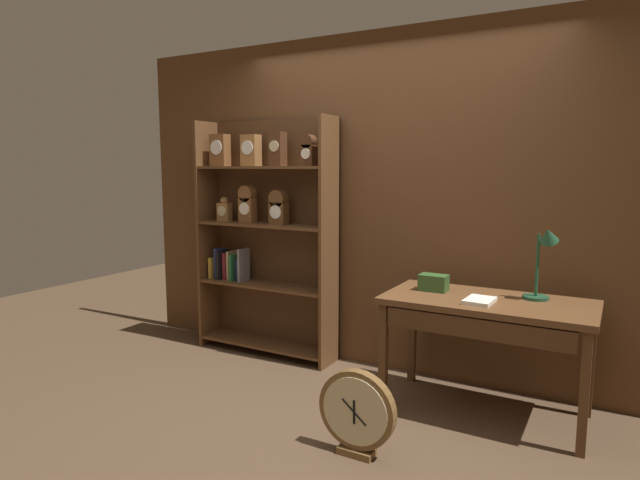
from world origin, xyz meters
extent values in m
plane|color=#4C3826|center=(0.00, 0.00, 0.00)|extent=(10.00, 10.00, 0.00)
cube|color=brown|center=(0.00, 1.32, 1.30)|extent=(4.80, 0.05, 2.60)
cube|color=brown|center=(-1.66, 1.11, 0.99)|extent=(0.02, 0.30, 1.97)
cube|color=brown|center=(-0.43, 1.11, 0.99)|extent=(0.03, 0.30, 1.97)
cube|color=#4B2F1A|center=(-1.05, 1.25, 0.99)|extent=(1.25, 0.01, 1.97)
cube|color=brown|center=(-1.05, 1.11, 0.08)|extent=(1.20, 0.29, 0.02)
cube|color=brown|center=(-1.05, 1.11, 0.59)|extent=(1.20, 0.29, 0.02)
cube|color=brown|center=(-1.05, 1.11, 1.10)|extent=(1.20, 0.29, 0.02)
cube|color=brown|center=(-1.05, 1.11, 1.58)|extent=(1.20, 0.29, 0.02)
cube|color=brown|center=(-1.49, 1.09, 1.72)|extent=(0.16, 0.10, 0.27)
cylinder|color=silver|center=(-1.49, 1.04, 1.74)|extent=(0.12, 0.01, 0.12)
cube|color=olive|center=(-1.46, 1.10, 1.19)|extent=(0.12, 0.07, 0.16)
sphere|color=olive|center=(-1.46, 1.10, 1.29)|extent=(0.07, 0.07, 0.07)
cylinder|color=#C6B78C|center=(-1.46, 1.06, 1.21)|extent=(0.09, 0.01, 0.09)
cube|color=olive|center=(-1.18, 1.12, 1.72)|extent=(0.15, 0.10, 0.26)
cylinder|color=silver|center=(-1.18, 1.07, 1.74)|extent=(0.11, 0.01, 0.11)
cube|color=brown|center=(-1.21, 1.09, 1.22)|extent=(0.14, 0.08, 0.21)
cylinder|color=brown|center=(-1.21, 1.09, 1.36)|extent=(0.14, 0.08, 0.14)
cylinder|color=silver|center=(-1.21, 1.04, 1.24)|extent=(0.10, 0.01, 0.10)
cube|color=#472816|center=(-0.90, 1.10, 1.72)|extent=(0.11, 0.10, 0.27)
cylinder|color=#C6B78C|center=(-0.90, 1.05, 1.75)|extent=(0.09, 0.01, 0.09)
cube|color=brown|center=(-0.90, 1.09, 1.21)|extent=(0.14, 0.09, 0.18)
cylinder|color=brown|center=(-0.90, 1.09, 1.33)|extent=(0.14, 0.09, 0.14)
cylinder|color=white|center=(-0.90, 1.04, 1.22)|extent=(0.11, 0.01, 0.11)
cube|color=#472816|center=(-0.62, 1.11, 1.67)|extent=(0.11, 0.09, 0.16)
cylinder|color=#472816|center=(-0.62, 1.11, 1.78)|extent=(0.11, 0.09, 0.11)
cylinder|color=silver|center=(-0.62, 1.06, 1.68)|extent=(0.08, 0.01, 0.08)
cube|color=#B78C2D|center=(-1.59, 1.11, 0.69)|extent=(0.03, 0.16, 0.18)
cube|color=navy|center=(-1.55, 1.12, 0.73)|extent=(0.04, 0.13, 0.26)
cube|color=black|center=(-1.50, 1.10, 0.73)|extent=(0.03, 0.16, 0.25)
cube|color=maroon|center=(-1.45, 1.12, 0.72)|extent=(0.03, 0.14, 0.23)
cube|color=tan|center=(-1.40, 1.11, 0.73)|extent=(0.02, 0.14, 0.25)
cube|color=#236638|center=(-1.36, 1.09, 0.72)|extent=(0.02, 0.14, 0.23)
cube|color=#19234C|center=(-1.31, 1.13, 0.69)|extent=(0.02, 0.14, 0.18)
cube|color=slate|center=(-1.27, 1.10, 0.74)|extent=(0.02, 0.15, 0.28)
cube|color=brown|center=(0.84, 0.86, 0.73)|extent=(1.28, 0.65, 0.04)
cube|color=#50321B|center=(0.25, 0.58, 0.36)|extent=(0.05, 0.05, 0.71)
cube|color=#50321B|center=(1.43, 0.58, 0.36)|extent=(0.05, 0.05, 0.71)
cube|color=#50321B|center=(0.25, 1.13, 0.36)|extent=(0.05, 0.05, 0.71)
cube|color=#50321B|center=(1.43, 1.13, 0.36)|extent=(0.05, 0.05, 0.71)
cube|color=#472C18|center=(0.84, 0.55, 0.64)|extent=(1.09, 0.03, 0.12)
cylinder|color=#1E472D|center=(1.10, 1.01, 0.76)|extent=(0.16, 0.16, 0.02)
cylinder|color=#1E472D|center=(1.10, 1.01, 0.97)|extent=(0.02, 0.02, 0.39)
cone|color=#1E472D|center=(1.16, 0.96, 1.17)|extent=(0.13, 0.16, 0.13)
cube|color=#2D5123|center=(0.47, 0.92, 0.81)|extent=(0.18, 0.12, 0.11)
cube|color=silver|center=(0.82, 0.74, 0.77)|extent=(0.17, 0.23, 0.02)
cube|color=brown|center=(0.35, -0.01, 0.02)|extent=(0.20, 0.11, 0.04)
cylinder|color=brown|center=(0.35, -0.01, 0.26)|extent=(0.45, 0.06, 0.45)
cylinder|color=#C6B78C|center=(0.35, -0.04, 0.26)|extent=(0.38, 0.01, 0.38)
cube|color=black|center=(0.35, -0.05, 0.26)|extent=(0.01, 0.01, 0.13)
cube|color=black|center=(0.35, -0.05, 0.26)|extent=(0.15, 0.01, 0.13)
camera|label=1|loc=(1.54, -2.54, 1.58)|focal=30.19mm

